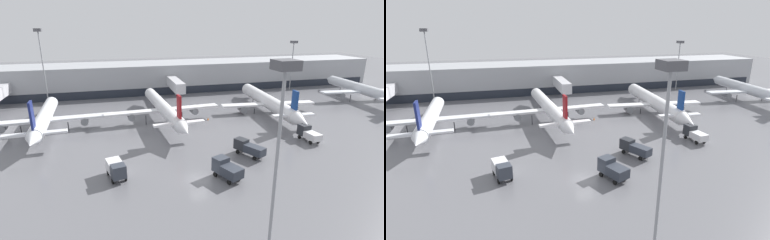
{
  "view_description": "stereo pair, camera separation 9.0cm",
  "coord_description": "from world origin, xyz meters",
  "views": [
    {
      "loc": [
        -10.86,
        -36.45,
        21.2
      ],
      "look_at": [
        3.88,
        18.02,
        3.0
      ],
      "focal_mm": 28.0,
      "sensor_mm": 36.0,
      "label": 1
    },
    {
      "loc": [
        -10.78,
        -36.48,
        21.2
      ],
      "look_at": [
        3.88,
        18.02,
        3.0
      ],
      "focal_mm": 28.0,
      "sensor_mm": 36.0,
      "label": 2
    }
  ],
  "objects": [
    {
      "name": "traffic_cone_0",
      "position": [
        9.88,
        26.05,
        0.33
      ],
      "size": [
        0.4,
        0.4,
        0.66
      ],
      "color": "orange",
      "rests_on": "ground_plane"
    },
    {
      "name": "parked_jet_0",
      "position": [
        -0.2,
        27.62,
        3.25
      ],
      "size": [
        25.96,
        36.39,
        8.91
      ],
      "rotation": [
        0.0,
        0.0,
        1.63
      ],
      "color": "white",
      "rests_on": "ground_plane"
    },
    {
      "name": "parked_jet_3",
      "position": [
        26.38,
        28.39,
        2.65
      ],
      "size": [
        23.87,
        37.73,
        8.19
      ],
      "rotation": [
        0.0,
        0.0,
        1.48
      ],
      "color": "white",
      "rests_on": "ground_plane"
    },
    {
      "name": "apron_light_mast_0",
      "position": [
        47.23,
        51.42,
        12.81
      ],
      "size": [
        1.8,
        1.8,
        15.96
      ],
      "color": "gray",
      "rests_on": "ground_plane"
    },
    {
      "name": "apron_light_mast_1",
      "position": [
        2.25,
        -15.85,
        14.62
      ],
      "size": [
        1.8,
        1.8,
        18.56
      ],
      "color": "gray",
      "rests_on": "ground_plane"
    },
    {
      "name": "ground_plane",
      "position": [
        0.0,
        0.0,
        0.0
      ],
      "size": [
        320.0,
        320.0,
        0.0
      ],
      "primitive_type": "plane",
      "color": "slate"
    },
    {
      "name": "service_truck_2",
      "position": [
        24.3,
        9.04,
        1.47
      ],
      "size": [
        2.4,
        5.05,
        2.74
      ],
      "rotation": [
        0.0,
        0.0,
        1.67
      ],
      "color": "silver",
      "rests_on": "ground_plane"
    },
    {
      "name": "parked_jet_4",
      "position": [
        -24.76,
        27.27,
        2.95
      ],
      "size": [
        27.52,
        31.68,
        8.93
      ],
      "rotation": [
        0.0,
        0.0,
        1.61
      ],
      "color": "silver",
      "rests_on": "ground_plane"
    },
    {
      "name": "terminal_building",
      "position": [
        -0.16,
        61.84,
        4.5
      ],
      "size": [
        160.0,
        31.69,
        9.0
      ],
      "color": "#9EA0A5",
      "rests_on": "ground_plane"
    },
    {
      "name": "service_truck_3",
      "position": [
        3.94,
        -0.61,
        1.54
      ],
      "size": [
        3.71,
        5.01,
        2.82
      ],
      "rotation": [
        0.0,
        0.0,
        1.97
      ],
      "color": "#2D333D",
      "rests_on": "ground_plane"
    },
    {
      "name": "service_truck_0",
      "position": [
        10.38,
        5.73,
        1.43
      ],
      "size": [
        4.06,
        5.75,
        2.52
      ],
      "rotation": [
        0.0,
        0.0,
        2.05
      ],
      "color": "#2D333D",
      "rests_on": "ground_plane"
    },
    {
      "name": "apron_light_mast_2",
      "position": [
        -28.18,
        51.07,
        15.65
      ],
      "size": [
        1.8,
        1.8,
        20.07
      ],
      "color": "gray",
      "rests_on": "ground_plane"
    },
    {
      "name": "parked_jet_2",
      "position": [
        58.33,
        31.95,
        3.25
      ],
      "size": [
        25.09,
        36.15,
        8.97
      ],
      "rotation": [
        0.0,
        0.0,
        1.45
      ],
      "color": "silver",
      "rests_on": "ground_plane"
    },
    {
      "name": "service_truck_1",
      "position": [
        -11.28,
        3.62,
        1.53
      ],
      "size": [
        2.93,
        4.9,
        2.57
      ],
      "rotation": [
        0.0,
        0.0,
        4.93
      ],
      "color": "silver",
      "rests_on": "ground_plane"
    }
  ]
}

